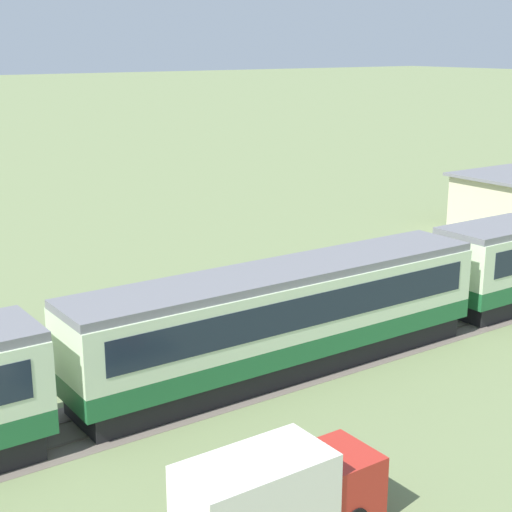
{
  "coord_description": "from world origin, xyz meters",
  "views": [
    {
      "loc": [
        -32.79,
        -23.29,
        12.27
      ],
      "look_at": [
        -13.97,
        3.68,
        3.33
      ],
      "focal_mm": 55.0,
      "sensor_mm": 36.0,
      "label": 1
    }
  ],
  "objects": [
    {
      "name": "delivery_truck_red",
      "position": [
        -22.45,
        -9.37,
        1.28
      ],
      "size": [
        5.51,
        2.01,
        2.54
      ],
      "color": "#B2281E",
      "rests_on": "ground_plane"
    },
    {
      "name": "railway_track",
      "position": [
        -11.91,
        -0.77,
        0.01
      ],
      "size": [
        154.33,
        3.6,
        0.04
      ],
      "color": "#665B51",
      "rests_on": "ground_plane"
    },
    {
      "name": "passenger_train",
      "position": [
        -15.53,
        -0.77,
        2.3
      ],
      "size": [
        91.13,
        3.19,
        4.14
      ],
      "color": "#1E6033",
      "rests_on": "ground_plane"
    }
  ]
}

